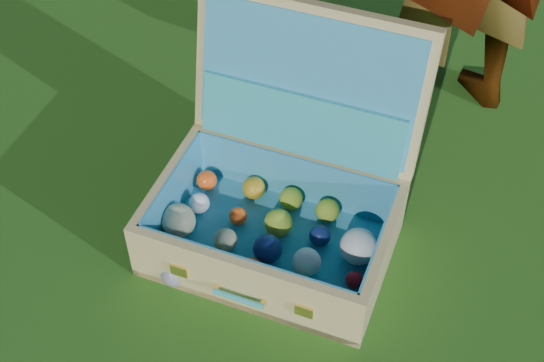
{
  "coord_description": "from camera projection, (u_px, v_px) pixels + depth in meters",
  "views": [
    {
      "loc": [
        -0.15,
        -1.02,
        1.52
      ],
      "look_at": [
        -0.17,
        0.24,
        0.17
      ],
      "focal_mm": 50.0,
      "sensor_mm": 36.0,
      "label": 1
    }
  ],
  "objects": [
    {
      "name": "suitcase",
      "position": [
        283.0,
        187.0,
        1.85
      ],
      "size": [
        0.72,
        0.67,
        0.55
      ],
      "rotation": [
        0.0,
        0.0,
        -0.35
      ],
      "color": "#DBBF75",
      "rests_on": "ground"
    },
    {
      "name": "stray_ball",
      "position": [
        174.0,
        273.0,
        1.83
      ],
      "size": [
        0.07,
        0.07,
        0.07
      ],
      "primitive_type": "sphere",
      "color": "#3A5999",
      "rests_on": "ground"
    },
    {
      "name": "ground",
      "position": [
        343.0,
        305.0,
        1.8
      ],
      "size": [
        60.0,
        60.0,
        0.0
      ],
      "primitive_type": "plane",
      "color": "#215114",
      "rests_on": "ground"
    }
  ]
}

